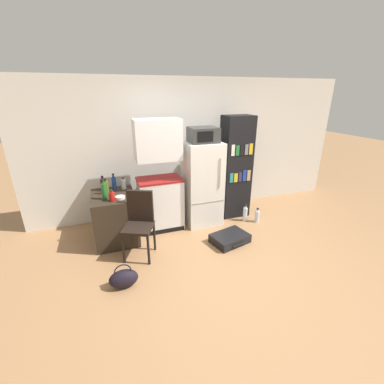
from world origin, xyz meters
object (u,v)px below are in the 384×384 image
at_px(side_table, 115,217).
at_px(bottle_green_tall, 104,191).
at_px(bottle_blue_soda, 114,183).
at_px(suitcase_large_flat, 230,238).
at_px(bottle_ketchup_red, 112,196).
at_px(water_bottle_front, 245,214).
at_px(bottle_wine_dark, 103,184).
at_px(bowl, 120,197).
at_px(handbag, 124,278).
at_px(microwave, 203,135).
at_px(chair, 139,218).
at_px(bookshelf, 236,168).
at_px(kitchen_hutch, 159,181).
at_px(bottle_olive_oil, 107,187).
at_px(refrigerator, 202,184).
at_px(water_bottle_middle, 257,216).
at_px(bottle_clear_short, 124,184).

relative_size(side_table, bottle_green_tall, 2.51).
relative_size(bottle_blue_soda, suitcase_large_flat, 0.42).
bearing_deg(bottle_ketchup_red, water_bottle_front, 2.46).
bearing_deg(bottle_green_tall, bottle_blue_soda, 66.62).
xyz_separation_m(bottle_wine_dark, bottle_blue_soda, (0.17, -0.01, 0.01)).
relative_size(bowl, handbag, 0.40).
height_order(microwave, bottle_ketchup_red, microwave).
bearing_deg(water_bottle_front, suitcase_large_flat, -136.62).
relative_size(chair, suitcase_large_flat, 1.49).
height_order(microwave, bookshelf, bookshelf).
height_order(side_table, kitchen_hutch, kitchen_hutch).
bearing_deg(bottle_green_tall, bottle_wine_dark, 91.23).
bearing_deg(bottle_blue_soda, kitchen_hutch, -7.23).
distance_m(side_table, bottle_olive_oil, 0.51).
xyz_separation_m(kitchen_hutch, refrigerator, (0.78, -0.04, -0.13)).
height_order(bowl, suitcase_large_flat, bowl).
bearing_deg(bottle_ketchup_red, side_table, 85.63).
bearing_deg(bottle_green_tall, bookshelf, 8.10).
relative_size(side_table, microwave, 1.69).
distance_m(bottle_green_tall, chair, 0.69).
relative_size(refrigerator, water_bottle_middle, 5.34).
xyz_separation_m(suitcase_large_flat, water_bottle_middle, (0.81, 0.47, 0.05)).
distance_m(bookshelf, chair, 2.12).
distance_m(refrigerator, bookshelf, 0.74).
xyz_separation_m(bottle_blue_soda, bowl, (0.05, -0.44, -0.10)).
xyz_separation_m(bottle_clear_short, water_bottle_middle, (2.34, -0.49, -0.75)).
distance_m(bottle_ketchup_red, chair, 0.53).
bearing_deg(water_bottle_middle, bottle_blue_soda, 168.53).
height_order(bottle_blue_soda, bowl, bottle_blue_soda).
distance_m(bottle_olive_oil, bowl, 0.34).
height_order(bottle_green_tall, bottle_clear_short, bottle_green_tall).
bearing_deg(bottle_clear_short, suitcase_large_flat, -31.93).
height_order(kitchen_hutch, handbag, kitchen_hutch).
distance_m(bookshelf, suitcase_large_flat, 1.40).
distance_m(refrigerator, bowl, 1.49).
bearing_deg(bowl, suitcase_large_flat, -18.20).
xyz_separation_m(side_table, water_bottle_front, (2.34, -0.14, -0.25)).
distance_m(bottle_wine_dark, chair, 0.96).
height_order(bottle_clear_short, bowl, bottle_clear_short).
bearing_deg(microwave, bowl, -168.28).
relative_size(kitchen_hutch, bottle_clear_short, 9.58).
xyz_separation_m(chair, handbag, (-0.33, -0.67, -0.46)).
bearing_deg(bottle_wine_dark, microwave, -4.98).
relative_size(kitchen_hutch, bowl, 13.22).
bearing_deg(microwave, bottle_olive_oil, -178.92).
xyz_separation_m(bookshelf, bottle_ketchup_red, (-2.29, -0.45, -0.10)).
xyz_separation_m(microwave, bottle_wine_dark, (-1.69, 0.15, -0.74)).
distance_m(microwave, handbag, 2.54).
bearing_deg(side_table, kitchen_hutch, 10.86).
relative_size(suitcase_large_flat, water_bottle_middle, 2.35).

